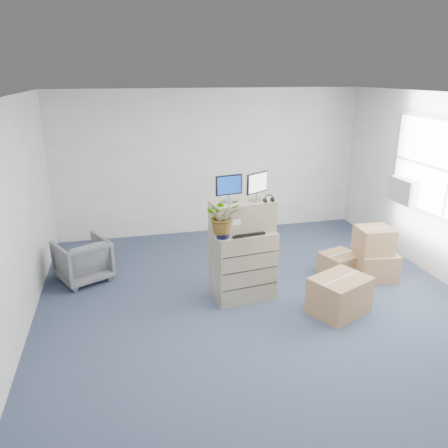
{
  "coord_description": "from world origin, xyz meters",
  "views": [
    {
      "loc": [
        -1.73,
        -4.76,
        3.07
      ],
      "look_at": [
        -0.48,
        0.4,
        1.22
      ],
      "focal_mm": 35.0,
      "sensor_mm": 36.0,
      "label": 1
    }
  ],
  "objects_px": {
    "monitor_right": "(257,185)",
    "keyboard": "(247,233)",
    "monitor_left": "(229,187)",
    "potted_plant": "(223,220)",
    "water_bottle": "(244,222)",
    "filing_cabinet_lower": "(243,265)",
    "office_chair": "(82,258)"
  },
  "relations": [
    {
      "from": "monitor_left",
      "to": "monitor_right",
      "type": "xyz_separation_m",
      "value": [
        0.39,
        0.0,
        0.01
      ]
    },
    {
      "from": "monitor_left",
      "to": "keyboard",
      "type": "bearing_deg",
      "value": -46.07
    },
    {
      "from": "office_chair",
      "to": "monitor_left",
      "type": "bearing_deg",
      "value": 126.03
    },
    {
      "from": "filing_cabinet_lower",
      "to": "water_bottle",
      "type": "xyz_separation_m",
      "value": [
        0.03,
        0.09,
        0.61
      ]
    },
    {
      "from": "monitor_left",
      "to": "monitor_right",
      "type": "distance_m",
      "value": 0.4
    },
    {
      "from": "office_chair",
      "to": "water_bottle",
      "type": "bearing_deg",
      "value": 129.36
    },
    {
      "from": "filing_cabinet_lower",
      "to": "keyboard",
      "type": "relative_size",
      "value": 2.09
    },
    {
      "from": "monitor_left",
      "to": "monitor_right",
      "type": "height_order",
      "value": "monitor_right"
    },
    {
      "from": "water_bottle",
      "to": "monitor_right",
      "type": "bearing_deg",
      "value": -15.0
    },
    {
      "from": "filing_cabinet_lower",
      "to": "water_bottle",
      "type": "relative_size",
      "value": 4.57
    },
    {
      "from": "filing_cabinet_lower",
      "to": "keyboard",
      "type": "bearing_deg",
      "value": -89.43
    },
    {
      "from": "office_chair",
      "to": "potted_plant",
      "type": "bearing_deg",
      "value": 119.06
    },
    {
      "from": "filing_cabinet_lower",
      "to": "office_chair",
      "type": "bearing_deg",
      "value": 146.99
    },
    {
      "from": "water_bottle",
      "to": "office_chair",
      "type": "height_order",
      "value": "water_bottle"
    },
    {
      "from": "keyboard",
      "to": "water_bottle",
      "type": "height_order",
      "value": "water_bottle"
    },
    {
      "from": "monitor_left",
      "to": "potted_plant",
      "type": "bearing_deg",
      "value": -131.14
    },
    {
      "from": "monitor_right",
      "to": "keyboard",
      "type": "distance_m",
      "value": 0.67
    },
    {
      "from": "filing_cabinet_lower",
      "to": "water_bottle",
      "type": "bearing_deg",
      "value": 64.19
    },
    {
      "from": "keyboard",
      "to": "potted_plant",
      "type": "relative_size",
      "value": 0.92
    },
    {
      "from": "potted_plant",
      "to": "monitor_left",
      "type": "bearing_deg",
      "value": 59.64
    },
    {
      "from": "filing_cabinet_lower",
      "to": "keyboard",
      "type": "xyz_separation_m",
      "value": [
        0.02,
        -0.11,
        0.51
      ]
    },
    {
      "from": "potted_plant",
      "to": "office_chair",
      "type": "xyz_separation_m",
      "value": [
        -1.92,
        1.29,
        -0.89
      ]
    },
    {
      "from": "monitor_right",
      "to": "water_bottle",
      "type": "relative_size",
      "value": 1.77
    },
    {
      "from": "monitor_right",
      "to": "keyboard",
      "type": "relative_size",
      "value": 0.81
    },
    {
      "from": "monitor_left",
      "to": "office_chair",
      "type": "relative_size",
      "value": 0.51
    },
    {
      "from": "monitor_right",
      "to": "keyboard",
      "type": "xyz_separation_m",
      "value": [
        -0.18,
        -0.15,
        -0.63
      ]
    },
    {
      "from": "monitor_right",
      "to": "water_bottle",
      "type": "bearing_deg",
      "value": 134.2
    },
    {
      "from": "monitor_right",
      "to": "office_chair",
      "type": "height_order",
      "value": "monitor_right"
    },
    {
      "from": "keyboard",
      "to": "office_chair",
      "type": "relative_size",
      "value": 0.65
    },
    {
      "from": "monitor_right",
      "to": "potted_plant",
      "type": "distance_m",
      "value": 0.7
    },
    {
      "from": "potted_plant",
      "to": "office_chair",
      "type": "distance_m",
      "value": 2.47
    },
    {
      "from": "monitor_right",
      "to": "potted_plant",
      "type": "xyz_separation_m",
      "value": [
        -0.54,
        -0.24,
        -0.38
      ]
    }
  ]
}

